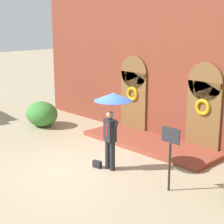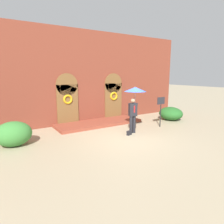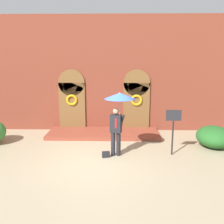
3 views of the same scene
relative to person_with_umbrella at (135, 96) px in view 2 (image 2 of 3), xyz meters
The scene contains 7 objects.
ground_plane 2.10m from the person_with_umbrella, 143.29° to the right, with size 80.00×80.00×0.00m, color tan.
building_facade 3.78m from the person_with_umbrella, 100.88° to the left, with size 14.00×2.30×5.60m.
person_with_umbrella is the anchor object (origin of this frame).
handbag 1.87m from the person_with_umbrella, 156.45° to the right, with size 0.28×0.12×0.22m, color black.
sign_post 2.15m from the person_with_umbrella, ahead, with size 0.56×0.06×1.72m.
shrub_left 5.81m from the person_with_umbrella, 167.80° to the left, with size 1.50×1.22×1.05m, color #387A33.
shrub_right 4.31m from the person_with_umbrella, 14.62° to the left, with size 1.41×1.62×0.86m, color #235B23.
Camera 2 is at (-5.62, -7.32, 3.01)m, focal length 32.00 mm.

